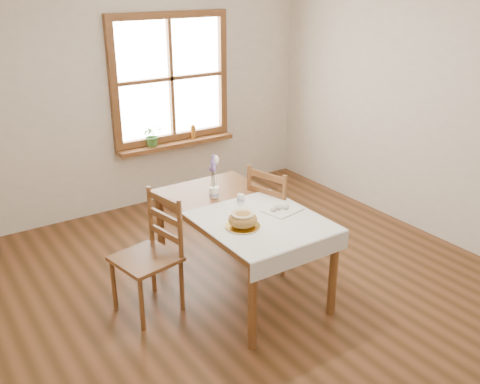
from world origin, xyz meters
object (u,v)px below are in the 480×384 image
Objects in this scene: dining_table at (240,218)px; chair_right at (279,214)px; bread_plate at (243,226)px; flower_vase at (214,193)px; chair_left at (146,257)px.

dining_table is 0.61m from chair_right.
flower_vase is (0.13, 0.64, 0.03)m from bread_plate.
chair_left is 3.72× the size of bread_plate.
bread_plate is at bearing 107.92° from chair_right.
flower_vase reaches higher than dining_table.
chair_right is at bearing 17.44° from dining_table.
chair_left reaches higher than flower_vase.
chair_left is at bearing 76.43° from chair_right.
flower_vase reaches higher than bread_plate.
chair_right reaches higher than chair_left.
dining_table is at bearing 59.40° from bread_plate.
dining_table is 1.64× the size of chair_left.
bread_plate is (-0.19, -0.32, 0.10)m from dining_table.
flower_vase is at bearing 93.31° from chair_left.
chair_left is 0.84m from flower_vase.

